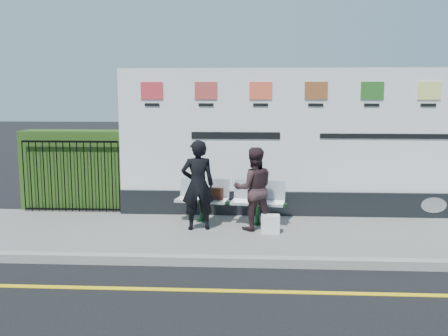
# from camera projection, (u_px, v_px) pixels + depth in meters

# --- Properties ---
(ground) EXTENTS (80.00, 80.00, 0.00)m
(ground) POSITION_uv_depth(u_px,v_px,m) (308.00, 293.00, 6.59)
(ground) COLOR black
(pavement) EXTENTS (14.00, 3.00, 0.12)m
(pavement) POSITION_uv_depth(u_px,v_px,m) (293.00, 235.00, 9.05)
(pavement) COLOR slate
(pavement) RESTS_ON ground
(kerb) EXTENTS (14.00, 0.18, 0.14)m
(kerb) POSITION_uv_depth(u_px,v_px,m) (301.00, 263.00, 7.57)
(kerb) COLOR gray
(kerb) RESTS_ON ground
(yellow_line) EXTENTS (14.00, 0.10, 0.01)m
(yellow_line) POSITION_uv_depth(u_px,v_px,m) (308.00, 293.00, 6.59)
(yellow_line) COLOR yellow
(yellow_line) RESTS_ON ground
(billboard) EXTENTS (8.00, 0.30, 3.00)m
(billboard) POSITION_uv_depth(u_px,v_px,m) (314.00, 153.00, 10.16)
(billboard) COLOR black
(billboard) RESTS_ON pavement
(hedge) EXTENTS (2.35, 0.70, 1.70)m
(hedge) POSITION_uv_depth(u_px,v_px,m) (78.00, 169.00, 10.95)
(hedge) COLOR #274715
(hedge) RESTS_ON pavement
(railing) EXTENTS (2.05, 0.06, 1.54)m
(railing) POSITION_uv_depth(u_px,v_px,m) (71.00, 176.00, 10.52)
(railing) COLOR black
(railing) RESTS_ON pavement
(bench) EXTENTS (2.17, 0.86, 0.45)m
(bench) POSITION_uv_depth(u_px,v_px,m) (229.00, 211.00, 9.69)
(bench) COLOR silver
(bench) RESTS_ON pavement
(woman_left) EXTENTS (0.68, 0.52, 1.67)m
(woman_left) POSITION_uv_depth(u_px,v_px,m) (198.00, 185.00, 9.14)
(woman_left) COLOR black
(woman_left) RESTS_ON pavement
(woman_right) EXTENTS (0.84, 0.70, 1.53)m
(woman_right) POSITION_uv_depth(u_px,v_px,m) (254.00, 189.00, 9.13)
(woman_right) COLOR #312023
(woman_right) RESTS_ON pavement
(handbag_brown) EXTENTS (0.31, 0.15, 0.23)m
(handbag_brown) POSITION_uv_depth(u_px,v_px,m) (216.00, 193.00, 9.69)
(handbag_brown) COLOR black
(handbag_brown) RESTS_ON bench
(carrier_bag_white) EXTENTS (0.33, 0.20, 0.33)m
(carrier_bag_white) POSITION_uv_depth(u_px,v_px,m) (270.00, 224.00, 8.98)
(carrier_bag_white) COLOR silver
(carrier_bag_white) RESTS_ON pavement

